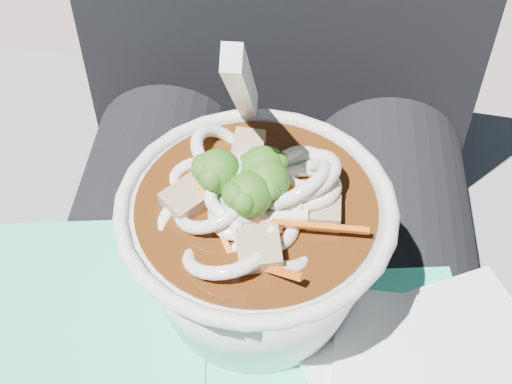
# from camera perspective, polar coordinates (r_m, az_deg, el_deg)

# --- Properties ---
(stone_ledge) EXTENTS (1.06, 0.63, 0.43)m
(stone_ledge) POSITION_cam_1_polar(r_m,az_deg,el_deg) (0.86, 0.94, -13.92)
(stone_ledge) COLOR slate
(stone_ledge) RESTS_ON ground
(lap) EXTENTS (0.34, 0.48, 0.14)m
(lap) POSITION_cam_1_polar(r_m,az_deg,el_deg) (0.53, 0.13, -13.88)
(lap) COLOR black
(lap) RESTS_ON stone_ledge
(person_body) EXTENTS (0.34, 0.94, 0.98)m
(person_body) POSITION_cam_1_polar(r_m,az_deg,el_deg) (0.56, 0.91, -3.95)
(person_body) COLOR black
(person_body) RESTS_ON ground
(plastic_bag) EXTENTS (0.36, 0.36, 0.02)m
(plastic_bag) POSITION_cam_1_polar(r_m,az_deg,el_deg) (0.44, -3.74, -14.81)
(plastic_bag) COLOR #33D6AC
(plastic_bag) RESTS_ON lap
(udon_bowl) EXTENTS (0.16, 0.16, 0.20)m
(udon_bowl) POSITION_cam_1_polar(r_m,az_deg,el_deg) (0.42, -0.05, -3.75)
(udon_bowl) COLOR white
(udon_bowl) RESTS_ON plastic_bag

